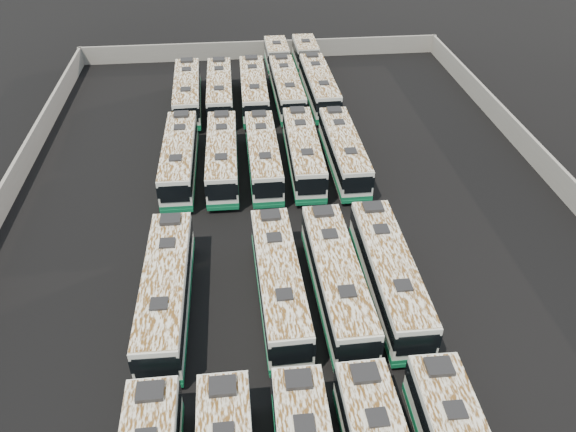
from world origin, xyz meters
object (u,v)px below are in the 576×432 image
object	(u,v)px
bus_back_right	(283,76)
bus_midback_center	(263,155)
bus_midback_far_right	(344,151)
bus_midfront_far_right	(389,274)
bus_midback_far_left	(180,157)
bus_back_far_left	(187,92)
bus_back_far_right	(314,75)
bus_midback_left	(222,156)
bus_back_center	(254,90)
bus_midfront_center	(279,282)
bus_midfront_right	(337,279)
bus_midback_right	(303,152)
bus_midfront_far_left	(167,290)
bus_back_left	(220,91)

from	to	relation	value
bus_back_right	bus_midback_center	bearing A→B (deg)	-102.09
bus_midback_far_right	bus_midfront_far_right	bearing A→B (deg)	-90.51
bus_midback_far_left	bus_back_far_left	bearing A→B (deg)	90.03
bus_midback_far_left	bus_back_far_right	bearing A→B (deg)	51.12
bus_midback_left	bus_midback_far_right	distance (m)	10.50
bus_back_center	bus_midback_center	bearing A→B (deg)	-89.09
bus_midfront_center	bus_midback_center	bearing A→B (deg)	88.21
bus_midfront_far_right	bus_midback_center	xyz separation A→B (m)	(-6.93, 16.04, -0.07)
bus_midfront_right	bus_back_far_right	world-z (taller)	bus_midfront_right
bus_midfront_right	bus_back_far_left	distance (m)	31.87
bus_midback_far_right	bus_midback_far_left	bearing A→B (deg)	178.65
bus_midfront_center	bus_midfront_far_right	xyz separation A→B (m)	(7.04, 0.02, 0.04)
bus_midfront_far_right	bus_midback_center	bearing A→B (deg)	113.60
bus_midfront_center	bus_midfront_right	bearing A→B (deg)	-3.80
bus_midback_right	bus_midfront_far_left	bearing A→B (deg)	-122.09
bus_back_far_left	bus_back_center	size ratio (longest dim) A/B	0.99
bus_midfront_center	bus_midback_center	distance (m)	16.06
bus_midfront_right	bus_midfront_far_left	bearing A→B (deg)	178.09
bus_back_right	bus_midfront_far_left	bearing A→B (deg)	-108.36
bus_back_center	bus_midback_left	bearing A→B (deg)	-103.44
bus_midback_far_left	bus_midback_left	world-z (taller)	bus_midback_far_left
bus_midfront_far_left	bus_midfront_far_right	xyz separation A→B (m)	(13.99, 0.05, -0.01)
bus_midback_left	bus_midfront_far_right	bearing A→B (deg)	-56.43
bus_back_far_left	bus_midfront_far_left	bearing A→B (deg)	-91.56
bus_midback_left	bus_midback_right	distance (m)	6.98
bus_midback_far_left	bus_back_far_left	xyz separation A→B (m)	(0.12, 13.59, 0.00)
bus_midfront_far_right	bus_back_center	size ratio (longest dim) A/B	1.00
bus_midback_far_left	bus_back_left	world-z (taller)	bus_midback_far_left
bus_midfront_center	bus_back_far_right	size ratio (longest dim) A/B	0.63
bus_midfront_right	bus_back_far_left	size ratio (longest dim) A/B	1.01
bus_midback_left	bus_midback_right	xyz separation A→B (m)	(6.98, 0.03, 0.02)
bus_midfront_far_left	bus_back_far_left	bearing A→B (deg)	90.79
bus_midfront_center	bus_midfront_right	xyz separation A→B (m)	(3.63, -0.15, 0.04)
bus_midback_far_left	bus_back_far_left	size ratio (longest dim) A/B	0.99
bus_back_far_right	bus_midfront_center	bearing A→B (deg)	-102.53
bus_midback_right	bus_midback_far_left	bearing A→B (deg)	-179.73
bus_midback_center	bus_back_center	world-z (taller)	bus_back_center
bus_back_right	bus_midback_far_right	bearing A→B (deg)	-79.02
bus_midfront_far_left	bus_midback_far_left	world-z (taller)	bus_midfront_far_left
bus_midback_far_right	bus_back_far_left	xyz separation A→B (m)	(-14.00, 13.86, 0.04)
bus_back_left	bus_midfront_right	bearing A→B (deg)	-76.45
bus_midfront_right	bus_midback_far_left	bearing A→B (deg)	121.55
bus_midback_right	bus_midback_left	bearing A→B (deg)	-178.88
bus_midfront_center	bus_midfront_right	size ratio (longest dim) A/B	0.98
bus_midfront_far_left	bus_back_left	size ratio (longest dim) A/B	1.03
bus_midback_center	bus_midback_far_left	bearing A→B (deg)	177.52
bus_midback_center	bus_back_far_right	bearing A→B (deg)	68.16
bus_midback_far_left	bus_back_far_left	world-z (taller)	bus_back_far_left
bus_midback_left	bus_midback_right	size ratio (longest dim) A/B	0.99
bus_back_far_left	bus_midfront_center	bearing A→B (deg)	-78.47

